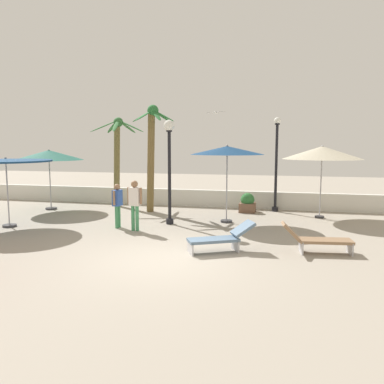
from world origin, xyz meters
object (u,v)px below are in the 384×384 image
Objects in this scene: lamp_post_1 at (169,157)px; planter at (247,203)px; patio_umbrella_2 at (49,155)px; patio_umbrella_4 at (322,153)px; palm_tree_0 at (152,147)px; patio_umbrella_3 at (227,151)px; lounge_chair_0 at (221,238)px; palm_tree_2 at (117,150)px; seagull_0 at (216,112)px; guest_0 at (135,200)px; lounge_chair_1 at (316,239)px; lamp_post_3 at (276,162)px; patio_umbrella_1 at (6,163)px; guest_1 at (117,202)px.

lamp_post_1 is 4.66m from planter.
patio_umbrella_2 is 0.98× the size of patio_umbrella_4.
palm_tree_0 is at bearing -167.75° from planter.
patio_umbrella_3 is 3.97m from patio_umbrella_4.
patio_umbrella_3 is 2.19m from lamp_post_1.
lounge_chair_0 is 6.51m from planter.
patio_umbrella_4 is (11.82, 0.75, 0.16)m from patio_umbrella_2.
palm_tree_2 is 3.74× the size of seagull_0.
guest_0 reaches higher than lounge_chair_0.
palm_tree_0 reaches higher than patio_umbrella_3.
palm_tree_0 is 8.69m from lounge_chair_1.
patio_umbrella_4 is 0.76× the size of lamp_post_3.
planter is (8.11, 5.08, -1.92)m from patio_umbrella_1.
patio_umbrella_2 is 0.66× the size of palm_tree_0.
palm_tree_0 is at bearing 88.32° from guest_1.
planter is at bearing 9.03° from patio_umbrella_2.
seagull_0 is (2.28, 7.13, 3.64)m from guest_1.
lamp_post_1 is (1.52, -2.34, -0.36)m from palm_tree_0.
lounge_chair_1 is (2.55, 0.47, -0.01)m from lounge_chair_0.
lounge_chair_0 is (-1.30, -6.98, -1.81)m from lamp_post_3.
lounge_chair_1 is (11.28, -4.63, -2.09)m from patio_umbrella_2.
patio_umbrella_1 is 8.34m from lounge_chair_0.
patio_umbrella_4 is 6.15m from lamp_post_1.
lounge_chair_1 is (8.67, -6.26, -2.29)m from palm_tree_2.
patio_umbrella_3 is at bearing 129.90° from lounge_chair_1.
patio_umbrella_2 is at bearing 149.69° from lounge_chair_0.
lamp_post_3 is 7.33m from lounge_chair_0.
lamp_post_1 is at bearing -57.12° from palm_tree_0.
patio_umbrella_2 is 11.84m from patio_umbrella_4.
planter is (-1.18, -0.48, -1.83)m from lamp_post_3.
patio_umbrella_2 is 1.94× the size of guest_1.
patio_umbrella_3 is at bearing 27.37° from guest_1.
guest_1 is (-3.64, -1.88, -1.78)m from patio_umbrella_3.
guest_1 is (-1.62, -1.07, -1.56)m from lamp_post_1.
patio_umbrella_1 reaches higher than guest_1.
planter is at bearing 112.02° from lounge_chair_1.
patio_umbrella_3 is 1.70× the size of guest_0.
guest_0 reaches higher than guest_1.
seagull_0 is (-1.36, 5.24, 1.86)m from patio_umbrella_3.
palm_tree_0 reaches higher than planter.
lounge_chair_0 is 2.60m from lounge_chair_1.
lamp_post_1 reaches higher than patio_umbrella_3.
lamp_post_1 is (3.64, -3.47, -0.17)m from palm_tree_2.
patio_umbrella_4 reaches higher than guest_0.
patio_umbrella_3 is 5.73m from seagull_0.
palm_tree_0 is 4.11× the size of seagull_0.
palm_tree_0 is (4.00, 4.19, 0.57)m from patio_umbrella_1.
palm_tree_0 reaches higher than patio_umbrella_2.
guest_0 reaches higher than lounge_chair_1.
lamp_post_3 is at bearing 30.89° from patio_umbrella_1.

